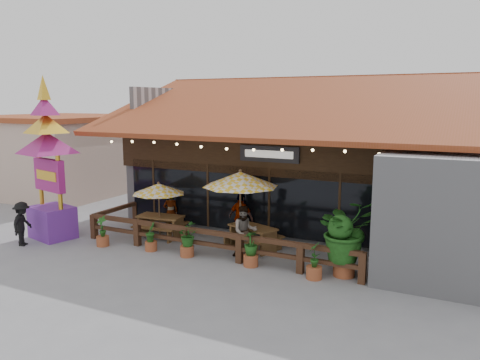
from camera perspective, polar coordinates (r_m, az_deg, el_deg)
The scene contains 19 objects.
ground at distance 15.11m, azimuth 2.52°, elevation -9.76°, with size 100.00×100.00×0.00m, color gray.
restaurant_building at distance 20.59m, azimuth 10.75°, elevation 1.60°, with size 15.50×14.73×6.09m.
patio_railing at distance 15.70m, azimuth -5.44°, elevation -6.68°, with size 10.00×2.60×0.92m.
neighbor_building at distance 28.32m, azimuth -20.90°, elevation 3.13°, with size 8.40×8.40×4.22m.
umbrella_left at distance 17.39m, azimuth -9.89°, elevation -1.07°, with size 2.29×2.29×2.10m.
umbrella_right at distance 15.71m, azimuth 0.04°, elevation 0.06°, with size 2.94×2.94×2.75m.
picnic_table_left at distance 17.73m, azimuth -9.66°, elevation -5.13°, with size 1.81×1.61×0.80m.
picnic_table_right at distance 16.03m, azimuth 1.57°, elevation -6.57°, with size 2.07×1.93×0.81m.
thai_sign_tower at distance 18.23m, azimuth -22.43°, elevation 3.71°, with size 2.84×2.84×6.37m.
tropical_plant at distance 13.76m, azimuth 12.73°, elevation -6.18°, with size 2.20×2.16×2.31m.
diner_a at distance 18.37m, azimuth -8.44°, elevation -3.84°, with size 0.56×0.37×1.54m, color #362211.
diner_b at distance 15.22m, azimuth 0.58°, elevation -6.27°, with size 0.82×0.64×1.68m, color #362211.
diner_c at distance 16.72m, azimuth 0.15°, elevation -4.62°, with size 1.05×0.44×1.80m, color #362211.
pedestrian at distance 18.06m, azimuth -25.02°, elevation -4.86°, with size 1.01×0.58×1.56m, color black.
planter_a at distance 17.09m, azimuth -16.43°, elevation -6.27°, with size 0.44×0.44×1.07m.
planter_b at distance 16.17m, azimuth -10.82°, elevation -6.94°, with size 0.41×0.41×1.00m.
planter_c at distance 15.37m, azimuth -6.50°, elevation -7.05°, with size 0.88×0.87×1.10m.
planter_d at distance 14.43m, azimuth 1.33°, elevation -8.45°, with size 0.58×0.58×1.11m.
planter_e at distance 13.63m, azimuth 9.05°, elevation -9.98°, with size 0.45×0.45×1.10m.
Camera 1 is at (5.77, -13.04, 4.99)m, focal length 35.00 mm.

